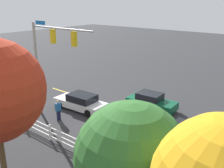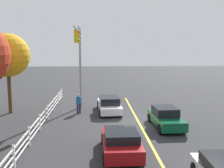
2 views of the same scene
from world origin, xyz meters
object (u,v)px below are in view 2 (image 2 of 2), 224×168
Objects in this scene: pedestrian at (79,103)px; tree_0 at (8,55)px; car_3 at (166,118)px; car_2 at (109,105)px; car_0 at (121,142)px.

pedestrian is 7.25m from tree_0.
pedestrian is (4.40, 6.54, 0.24)m from car_3.
pedestrian is at bearing -126.52° from car_3.
car_3 is (-4.66, -3.87, 0.01)m from car_2.
car_2 is 9.67m from tree_0.
car_2 is 2.69m from pedestrian.
car_0 is 0.86× the size of car_2.
tree_0 is at bearing -113.67° from car_3.
pedestrian reaches higher than car_3.
car_0 is 9.58m from pedestrian.
tree_0 reaches higher than pedestrian.
car_2 is 2.87× the size of pedestrian.
tree_0 reaches higher than car_2.
car_2 is (9.39, 0.23, 0.01)m from car_0.
pedestrian is (9.13, 2.90, 0.26)m from car_0.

